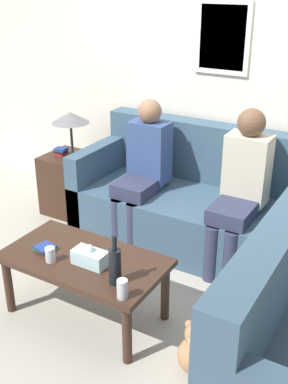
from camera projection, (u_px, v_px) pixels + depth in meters
The scene contains 13 objects.
ground_plane at pixel (162, 268), 3.92m from camera, with size 16.00×16.00×0.00m, color #ADA899.
wall_back at pixel (222, 84), 4.19m from camera, with size 9.00×0.08×2.60m.
couch_main at pixel (193, 205), 4.21m from camera, with size 1.99×0.93×1.00m.
coffee_table at pixel (84, 266), 3.22m from camera, with size 1.10×0.60×0.46m.
side_table_with_lamp at pixel (70, 178), 4.71m from camera, with size 0.46×0.45×1.02m.
wine_bottle at pixel (115, 265), 2.88m from camera, with size 0.08×0.08×0.33m.
drinking_glass at pixel (50, 255), 3.13m from camera, with size 0.07×0.07×0.10m.
book_stack at pixel (45, 248), 3.27m from camera, with size 0.15×0.13×0.03m.
soda_can at pixel (122, 289), 2.77m from camera, with size 0.07×0.07×0.12m.
tissue_box at pixel (90, 257), 3.10m from camera, with size 0.23×0.12×0.14m.
person_left at pixel (143, 166), 4.12m from camera, with size 0.34×0.57×1.24m.
person_right at pixel (241, 185), 3.71m from camera, with size 0.34×0.61×1.27m.
teddy_bear at pixel (196, 350), 2.85m from camera, with size 0.22×0.22×0.35m.
Camera 1 is at (1.56, -2.92, 2.19)m, focal length 45.00 mm.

